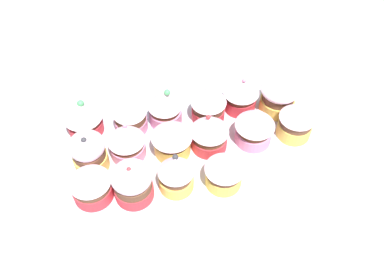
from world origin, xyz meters
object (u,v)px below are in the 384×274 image
cupcake_0 (279,95)px  cupcake_7 (255,124)px  baking_tray (192,150)px  cupcake_11 (89,152)px  cupcake_13 (176,173)px  cupcake_3 (165,106)px  cupcake_4 (129,113)px  cupcake_2 (209,103)px  cupcake_5 (83,117)px  cupcake_8 (210,132)px  cupcake_1 (241,93)px  cupcake_10 (126,141)px  cupcake_12 (224,170)px  cupcake_15 (90,183)px  cupcake_9 (172,137)px  cupcake_14 (132,182)px  cupcake_6 (296,120)px

cupcake_0 → cupcake_7: size_ratio=0.89×
baking_tray → cupcake_11: size_ratio=5.88×
cupcake_11 → cupcake_13: same height
cupcake_3 → cupcake_4: (6.02, 0.41, -0.03)cm
cupcake_11 → cupcake_13: 14.11cm
cupcake_11 → cupcake_0: bearing=-168.5°
cupcake_2 → cupcake_4: cupcake_4 is taller
cupcake_5 → cupcake_8: 21.35cm
baking_tray → cupcake_1: cupcake_1 is taller
cupcake_2 → cupcake_4: bearing=-0.1°
cupcake_4 → cupcake_10: 5.60cm
cupcake_10 → cupcake_12: size_ratio=1.02×
cupcake_4 → cupcake_13: bearing=113.7°
cupcake_15 → cupcake_5: bearing=-86.5°
cupcake_9 → cupcake_14: cupcake_9 is taller
cupcake_0 → cupcake_9: size_ratio=0.90×
cupcake_2 → cupcake_14: bearing=43.4°
cupcake_1 → cupcake_12: cupcake_1 is taller
cupcake_0 → cupcake_8: size_ratio=0.87×
cupcake_3 → cupcake_15: size_ratio=1.22×
cupcake_0 → cupcake_3: (19.91, -0.60, 0.40)cm
cupcake_0 → cupcake_2: (12.47, -0.16, 0.30)cm
cupcake_5 → cupcake_9: bearing=151.9°
cupcake_1 → cupcake_7: size_ratio=0.98×
cupcake_2 → cupcake_8: 6.52cm
cupcake_9 → cupcake_14: 9.84cm
cupcake_5 → cupcake_15: cupcake_5 is taller
cupcake_9 → cupcake_10: bearing=-8.5°
cupcake_0 → cupcake_6: bearing=100.2°
baking_tray → cupcake_2: (-4.01, -6.26, 4.40)cm
cupcake_2 → cupcake_14: 19.61cm
cupcake_9 → cupcake_11: 13.10cm
baking_tray → cupcake_5: bearing=-22.7°
cupcake_3 → cupcake_7: bearing=154.4°
cupcake_3 → cupcake_11: (12.95, 7.28, -0.21)cm
cupcake_14 → cupcake_11: bearing=-47.1°
cupcake_11 → cupcake_13: bearing=153.9°
cupcake_9 → cupcake_12: cupcake_9 is taller
cupcake_13 → cupcake_6: bearing=-162.2°
cupcake_2 → cupcake_3: size_ratio=0.92×
baking_tray → cupcake_14: cupcake_14 is taller
cupcake_2 → cupcake_4: 13.46cm
cupcake_11 → cupcake_9: bearing=-178.6°
cupcake_8 → cupcake_11: bearing=1.3°
cupcake_3 → cupcake_11: cupcake_3 is taller
baking_tray → cupcake_1: size_ratio=6.05×
cupcake_3 → cupcake_12: bearing=116.3°
cupcake_15 → cupcake_3: bearing=-135.1°
cupcake_2 → cupcake_5: size_ratio=1.04×
cupcake_5 → cupcake_13: bearing=134.0°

